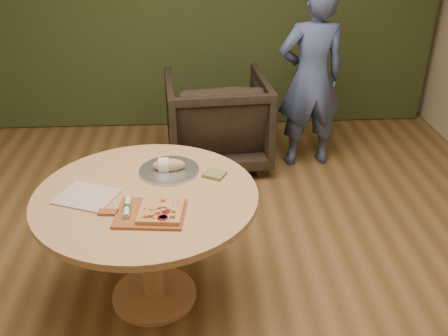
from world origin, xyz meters
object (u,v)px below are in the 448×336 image
cutlery_roll (127,207)px  bread_roll (167,165)px  flatbread_pizza (161,211)px  person_standing (311,78)px  pedestal_table (148,214)px  pizza_paddle (149,213)px  armchair (217,116)px  serving_tray (169,170)px

cutlery_roll → bread_roll: 0.47m
flatbread_pizza → person_standing: bearing=58.8°
cutlery_roll → bread_roll: bread_roll is taller
flatbread_pizza → cutlery_roll: (-0.18, 0.05, 0.00)m
pedestal_table → bread_roll: bread_roll is taller
bread_roll → person_standing: (1.18, 1.50, 0.02)m
person_standing → cutlery_roll: bearing=48.3°
pizza_paddle → cutlery_roll: bearing=171.2°
cutlery_roll → bread_roll: bearing=63.2°
bread_roll → armchair: bearing=76.9°
pizza_paddle → cutlery_roll: 0.12m
bread_roll → person_standing: 1.90m
pizza_paddle → flatbread_pizza: size_ratio=1.90×
pedestal_table → cutlery_roll: bearing=-113.2°
pedestal_table → bread_roll: bearing=65.3°
pedestal_table → armchair: bearing=75.3°
pizza_paddle → armchair: bearing=83.5°
pedestal_table → armchair: size_ratio=1.36×
bread_roll → person_standing: size_ratio=0.12×
flatbread_pizza → person_standing: size_ratio=0.15×
serving_tray → flatbread_pizza: bearing=-92.8°
pizza_paddle → bread_roll: size_ratio=2.38×
serving_tray → armchair: bearing=77.2°
cutlery_roll → person_standing: person_standing is taller
armchair → flatbread_pizza: bearing=75.0°
pedestal_table → armchair: (0.47, 1.80, -0.15)m
bread_roll → armchair: armchair is taller
cutlery_roll → pizza_paddle: bearing=-17.4°
person_standing → pedestal_table: bearing=47.1°
pedestal_table → serving_tray: bearing=63.6°
serving_tray → armchair: (0.35, 1.56, -0.30)m
flatbread_pizza → bread_roll: bearing=88.2°
serving_tray → pizza_paddle: bearing=-100.9°
serving_tray → person_standing: 1.90m
serving_tray → bread_roll: bearing=-180.0°
bread_roll → person_standing: person_standing is taller
armchair → cutlery_roll: bearing=69.9°
flatbread_pizza → armchair: armchair is taller
serving_tray → pedestal_table: bearing=-116.4°
pedestal_table → serving_tray: serving_tray is taller
flatbread_pizza → person_standing: person_standing is taller
bread_roll → armchair: size_ratio=0.21×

